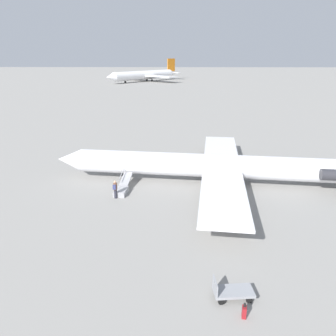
{
  "coord_description": "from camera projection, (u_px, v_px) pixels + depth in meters",
  "views": [
    {
      "loc": [
        3.5,
        32.09,
        12.86
      ],
      "look_at": [
        4.19,
        0.31,
        1.69
      ],
      "focal_mm": 35.0,
      "sensor_mm": 36.0,
      "label": 1
    }
  ],
  "objects": [
    {
      "name": "airplane_main",
      "position": [
        218.0,
        166.0,
        33.72
      ],
      "size": [
        33.35,
        25.78,
        6.34
      ],
      "rotation": [
        0.0,
        0.0,
        -0.11
      ],
      "color": "silver",
      "rests_on": "ground"
    },
    {
      "name": "airplane_far_center",
      "position": [
        145.0,
        75.0,
        155.97
      ],
      "size": [
        34.16,
        38.14,
        10.29
      ],
      "rotation": [
        0.0,
        0.0,
        0.86
      ],
      "color": "white",
      "rests_on": "ground"
    },
    {
      "name": "suitcase",
      "position": [
        244.0,
        312.0,
        16.78
      ],
      "size": [
        0.27,
        0.39,
        0.88
      ],
      "rotation": [
        0.0,
        0.0,
        4.55
      ],
      "color": "maroon",
      "rests_on": "ground"
    },
    {
      "name": "luggage_cart",
      "position": [
        231.0,
        291.0,
        18.04
      ],
      "size": [
        2.3,
        1.31,
        1.22
      ],
      "rotation": [
        0.0,
        0.0,
        0.1
      ],
      "color": "gray",
      "rests_on": "ground"
    },
    {
      "name": "ground_plane",
      "position": [
        208.0,
        182.0,
        34.47
      ],
      "size": [
        600.0,
        600.0,
        0.0
      ],
      "primitive_type": "plane",
      "color": "gray"
    },
    {
      "name": "passenger",
      "position": [
        115.0,
        188.0,
        30.4
      ],
      "size": [
        0.36,
        0.55,
        1.74
      ],
      "rotation": [
        0.0,
        0.0,
        -1.68
      ],
      "color": "#23232D",
      "rests_on": "ground"
    },
    {
      "name": "boarding_stairs",
      "position": [
        122.0,
        189.0,
        31.88
      ],
      "size": [
        1.44,
        4.1,
        1.62
      ],
      "rotation": [
        0.0,
        0.0,
        -1.68
      ],
      "color": "#99999E",
      "rests_on": "ground"
    }
  ]
}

